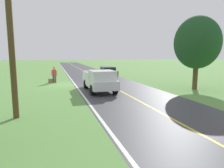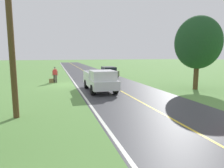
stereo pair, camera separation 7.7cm
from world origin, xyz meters
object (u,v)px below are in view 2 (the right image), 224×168
at_px(suitcase_carried, 51,81).
at_px(pickup_truck_passing, 100,80).
at_px(hitchhiker_walking, 55,74).
at_px(utility_pole_roadside, 10,29).
at_px(tree_far_side_near, 198,43).
at_px(sedan_near_oncoming, 108,72).

distance_m(suitcase_carried, pickup_truck_passing, 7.66).
height_order(hitchhiker_walking, suitcase_carried, hitchhiker_walking).
relative_size(hitchhiker_walking, utility_pole_roadside, 0.21).
bearing_deg(suitcase_carried, pickup_truck_passing, 36.78).
height_order(suitcase_carried, tree_far_side_near, tree_far_side_near).
bearing_deg(sedan_near_oncoming, tree_far_side_near, 112.78).
distance_m(hitchhiker_walking, suitcase_carried, 0.86).
xyz_separation_m(hitchhiker_walking, utility_pole_roadside, (1.91, 12.39, 3.28)).
bearing_deg(tree_far_side_near, pickup_truck_passing, -8.90).
height_order(sedan_near_oncoming, utility_pole_roadside, utility_pole_roadside).
distance_m(tree_far_side_near, sedan_near_oncoming, 13.18).
xyz_separation_m(sedan_near_oncoming, utility_pole_roadside, (9.01, 16.33, 3.50)).
height_order(hitchhiker_walking, sedan_near_oncoming, hitchhiker_walking).
relative_size(sedan_near_oncoming, utility_pole_roadside, 0.52).
bearing_deg(utility_pole_roadside, suitcase_carried, -96.88).
bearing_deg(pickup_truck_passing, suitcase_carried, -57.86).
relative_size(suitcase_carried, utility_pole_roadside, 0.05).
xyz_separation_m(pickup_truck_passing, tree_far_side_near, (-8.40, 1.32, 3.12)).
relative_size(hitchhiker_walking, pickup_truck_passing, 0.32).
bearing_deg(suitcase_carried, sedan_near_oncoming, 122.55).
bearing_deg(suitcase_carried, utility_pole_roadside, -2.24).
relative_size(tree_far_side_near, sedan_near_oncoming, 1.44).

